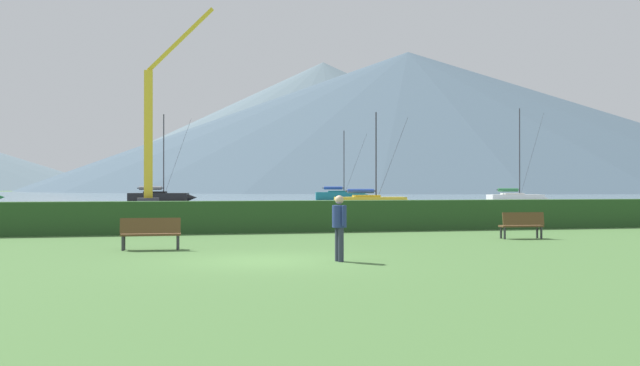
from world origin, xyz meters
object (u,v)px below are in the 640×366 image
park_bench_under_tree (151,232)px  person_seated_viewer (339,222)px  sailboat_slip_0 (160,197)px  sailboat_slip_2 (516,198)px  park_bench_near_path (522,224)px  sailboat_slip_1 (341,195)px  sailboat_slip_7 (371,201)px  dock_crane (151,143)px

park_bench_under_tree → person_seated_viewer: bearing=-39.6°
sailboat_slip_0 → person_seated_viewer: sailboat_slip_0 is taller
sailboat_slip_2 → park_bench_near_path: 56.35m
sailboat_slip_1 → sailboat_slip_2: sailboat_slip_2 is taller
park_bench_near_path → park_bench_under_tree: same height
sailboat_slip_0 → sailboat_slip_2: bearing=-9.7°
sailboat_slip_0 → park_bench_under_tree: bearing=-81.0°
sailboat_slip_2 → person_seated_viewer: size_ratio=6.51×
sailboat_slip_1 → sailboat_slip_7: size_ratio=1.17×
sailboat_slip_0 → person_seated_viewer: (4.10, -68.97, 0.30)m
person_seated_viewer → dock_crane: (-4.92, 51.01, 4.96)m
dock_crane → sailboat_slip_1: bearing=47.4°
park_bench_under_tree → person_seated_viewer: size_ratio=1.06×
dock_crane → park_bench_under_tree: bearing=-89.6°
sailboat_slip_2 → sailboat_slip_1: bearing=126.8°
park_bench_near_path → dock_crane: (-13.22, 45.14, 5.40)m
sailboat_slip_1 → sailboat_slip_0: bearing=-147.1°
sailboat_slip_1 → park_bench_near_path: sailboat_slip_1 is taller
sailboat_slip_1 → dock_crane: size_ratio=0.51×
sailboat_slip_0 → sailboat_slip_1: (25.07, 10.21, -0.01)m
person_seated_viewer → park_bench_under_tree: bearing=125.5°
sailboat_slip_1 → park_bench_near_path: (-12.68, -73.31, -0.13)m
sailboat_slip_0 → park_bench_near_path: size_ratio=6.70×
sailboat_slip_1 → sailboat_slip_7: sailboat_slip_1 is taller
sailboat_slip_1 → dock_crane: 38.62m
sailboat_slip_1 → park_bench_under_tree: bearing=-98.1°
dock_crane → sailboat_slip_0: bearing=87.4°
sailboat_slip_0 → park_bench_under_tree: 64.67m
park_bench_under_tree → park_bench_near_path: bearing=10.3°
park_bench_under_tree → dock_crane: dock_crane is taller
sailboat_slip_2 → park_bench_under_tree: 64.76m
park_bench_under_tree → dock_crane: (-0.32, 46.71, 5.40)m
sailboat_slip_0 → sailboat_slip_7: 32.70m
person_seated_viewer → sailboat_slip_2: bearing=46.1°
park_bench_near_path → dock_crane: dock_crane is taller
sailboat_slip_1 → person_seated_viewer: size_ratio=5.94×
park_bench_under_tree → dock_crane: bearing=93.8°
sailboat_slip_2 → sailboat_slip_7: bearing=-141.4°
park_bench_near_path → sailboat_slip_2: bearing=66.3°
sailboat_slip_2 → sailboat_slip_0: bearing=166.8°
sailboat_slip_7 → park_bench_under_tree: (-18.40, -37.29, -0.05)m
park_bench_near_path → person_seated_viewer: bearing=-139.9°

